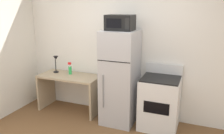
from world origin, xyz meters
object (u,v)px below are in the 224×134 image
object	(u,v)px
desk	(70,86)
desk_lamp	(56,61)
spray_bottle	(70,69)
oven_range	(160,103)
refrigerator	(120,78)
microwave	(120,23)

from	to	relation	value
desk	desk_lamp	bearing A→B (deg)	169.33
desk	desk_lamp	size ratio (longest dim) A/B	3.49
spray_bottle	oven_range	distance (m)	1.89
refrigerator	oven_range	bearing A→B (deg)	2.61
desk_lamp	oven_range	world-z (taller)	desk_lamp
refrigerator	oven_range	size ratio (longest dim) A/B	1.54
microwave	oven_range	world-z (taller)	microwave
desk	oven_range	xyz separation A→B (m)	(1.82, -0.01, -0.06)
desk	oven_range	world-z (taller)	oven_range
desk	microwave	bearing A→B (deg)	-3.50
desk_lamp	microwave	world-z (taller)	microwave
oven_range	microwave	bearing A→B (deg)	-175.72
spray_bottle	refrigerator	distance (m)	1.13
desk_lamp	microwave	xyz separation A→B (m)	(1.45, -0.13, 0.84)
desk	oven_range	bearing A→B (deg)	-0.40
refrigerator	oven_range	distance (m)	0.82
refrigerator	microwave	bearing A→B (deg)	-89.69
desk_lamp	spray_bottle	distance (m)	0.35
desk	microwave	distance (m)	1.70
refrigerator	microwave	world-z (taller)	microwave
spray_bottle	oven_range	world-z (taller)	oven_range
desk_lamp	microwave	size ratio (longest dim) A/B	0.77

